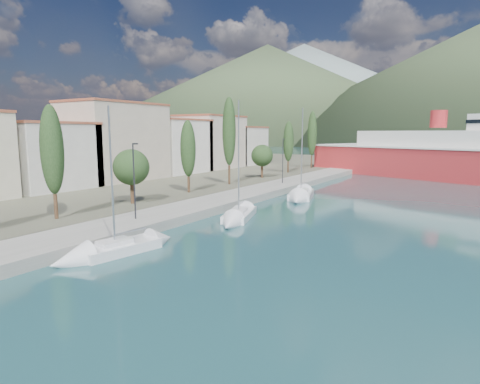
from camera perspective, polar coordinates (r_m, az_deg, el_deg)
The scene contains 9 objects.
ground at distance 130.99m, azimuth 25.14°, elevation 4.29°, with size 1400.00×1400.00×0.00m, color #214B50.
quay at distance 43.66m, azimuth -1.82°, elevation -1.14°, with size 5.00×88.00×0.80m, color gray.
land_strip at distance 77.27m, azimuth -21.69°, elevation 2.41°, with size 70.00×148.00×0.70m, color #565644.
town_buildings at distance 66.18m, azimuth -13.43°, elevation 6.40°, with size 9.20×69.20×11.30m.
tree_row at distance 51.32m, azimuth -3.71°, elevation 6.44°, with size 3.52×66.73×11.70m.
lamp_posts at distance 34.51m, azimuth -12.05°, elevation 2.29°, with size 0.15×48.16×6.06m.
sailboat_near at distance 26.34m, azimuth -19.93°, elevation -8.37°, with size 3.29×7.30×10.12m.
sailboat_mid at distance 34.53m, azimuth -0.76°, elevation -3.92°, with size 4.46×8.07×11.26m.
sailboat_far at distance 46.20m, azimuth 8.42°, elevation -0.80°, with size 4.53×8.17×11.45m.
Camera 1 is at (14.70, -9.94, 7.67)m, focal length 30.00 mm.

